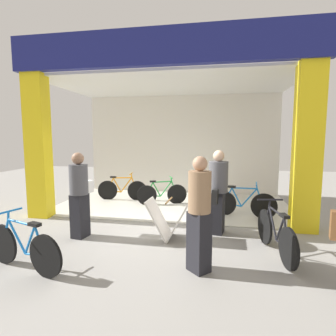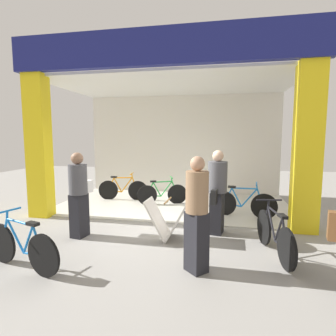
{
  "view_description": "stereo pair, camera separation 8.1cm",
  "coord_description": "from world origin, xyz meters",
  "px_view_note": "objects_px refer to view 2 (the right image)",
  "views": [
    {
      "loc": [
        1.17,
        -5.77,
        1.93
      ],
      "look_at": [
        0.0,
        0.87,
        1.15
      ],
      "focal_mm": 28.85,
      "sensor_mm": 36.0,
      "label": 1
    },
    {
      "loc": [
        1.25,
        -5.76,
        1.93
      ],
      "look_at": [
        0.0,
        0.87,
        1.15
      ],
      "focal_mm": 28.85,
      "sensor_mm": 36.0,
      "label": 2
    }
  ],
  "objects_px": {
    "pedestrian_1": "(217,191)",
    "pedestrian_0": "(79,193)",
    "bicycle_inside_0": "(123,189)",
    "bicycle_inside_1": "(162,194)",
    "sandwich_board_sign": "(168,219)",
    "pedestrian_3": "(197,214)",
    "bicycle_parked_1": "(22,247)",
    "bicycle_parked_0": "(274,235)",
    "bicycle_inside_2": "(243,203)"
  },
  "relations": [
    {
      "from": "bicycle_parked_1",
      "to": "sandwich_board_sign",
      "type": "relative_size",
      "value": 1.76
    },
    {
      "from": "bicycle_inside_1",
      "to": "pedestrian_1",
      "type": "bearing_deg",
      "value": -53.26
    },
    {
      "from": "bicycle_inside_0",
      "to": "pedestrian_1",
      "type": "relative_size",
      "value": 0.91
    },
    {
      "from": "bicycle_parked_1",
      "to": "pedestrian_3",
      "type": "height_order",
      "value": "pedestrian_3"
    },
    {
      "from": "sandwich_board_sign",
      "to": "bicycle_parked_1",
      "type": "bearing_deg",
      "value": -139.99
    },
    {
      "from": "bicycle_inside_0",
      "to": "bicycle_parked_0",
      "type": "xyz_separation_m",
      "value": [
        3.78,
        -3.25,
        0.01
      ]
    },
    {
      "from": "pedestrian_0",
      "to": "pedestrian_3",
      "type": "height_order",
      "value": "pedestrian_3"
    },
    {
      "from": "bicycle_parked_1",
      "to": "sandwich_board_sign",
      "type": "distance_m",
      "value": 2.44
    },
    {
      "from": "sandwich_board_sign",
      "to": "pedestrian_0",
      "type": "distance_m",
      "value": 1.78
    },
    {
      "from": "bicycle_inside_2",
      "to": "bicycle_parked_0",
      "type": "bearing_deg",
      "value": -81.62
    },
    {
      "from": "bicycle_inside_1",
      "to": "pedestrian_1",
      "type": "distance_m",
      "value": 2.66
    },
    {
      "from": "bicycle_inside_1",
      "to": "pedestrian_3",
      "type": "xyz_separation_m",
      "value": [
        1.28,
        -3.7,
        0.54
      ]
    },
    {
      "from": "bicycle_parked_0",
      "to": "sandwich_board_sign",
      "type": "xyz_separation_m",
      "value": [
        -1.84,
        0.4,
        0.03
      ]
    },
    {
      "from": "bicycle_parked_1",
      "to": "bicycle_inside_1",
      "type": "bearing_deg",
      "value": 73.51
    },
    {
      "from": "bicycle_parked_1",
      "to": "pedestrian_1",
      "type": "relative_size",
      "value": 0.9
    },
    {
      "from": "sandwich_board_sign",
      "to": "pedestrian_0",
      "type": "bearing_deg",
      "value": -173.62
    },
    {
      "from": "bicycle_parked_1",
      "to": "pedestrian_0",
      "type": "bearing_deg",
      "value": 83.23
    },
    {
      "from": "bicycle_parked_0",
      "to": "pedestrian_0",
      "type": "bearing_deg",
      "value": 176.65
    },
    {
      "from": "sandwich_board_sign",
      "to": "pedestrian_3",
      "type": "height_order",
      "value": "pedestrian_3"
    },
    {
      "from": "bicycle_parked_0",
      "to": "sandwich_board_sign",
      "type": "distance_m",
      "value": 1.88
    },
    {
      "from": "bicycle_parked_1",
      "to": "sandwich_board_sign",
      "type": "bearing_deg",
      "value": 40.01
    },
    {
      "from": "sandwich_board_sign",
      "to": "pedestrian_3",
      "type": "relative_size",
      "value": 0.51
    },
    {
      "from": "bicycle_inside_0",
      "to": "pedestrian_0",
      "type": "height_order",
      "value": "pedestrian_0"
    },
    {
      "from": "pedestrian_0",
      "to": "pedestrian_3",
      "type": "xyz_separation_m",
      "value": [
        2.34,
        -0.96,
        0.0
      ]
    },
    {
      "from": "bicycle_inside_2",
      "to": "pedestrian_1",
      "type": "distance_m",
      "value": 1.48
    },
    {
      "from": "bicycle_inside_0",
      "to": "pedestrian_3",
      "type": "height_order",
      "value": "pedestrian_3"
    },
    {
      "from": "bicycle_inside_2",
      "to": "pedestrian_1",
      "type": "height_order",
      "value": "pedestrian_1"
    },
    {
      "from": "bicycle_inside_2",
      "to": "pedestrian_1",
      "type": "relative_size",
      "value": 0.92
    },
    {
      "from": "pedestrian_1",
      "to": "pedestrian_0",
      "type": "bearing_deg",
      "value": -165.77
    },
    {
      "from": "bicycle_inside_1",
      "to": "pedestrian_3",
      "type": "height_order",
      "value": "pedestrian_3"
    },
    {
      "from": "bicycle_inside_0",
      "to": "bicycle_inside_2",
      "type": "relative_size",
      "value": 0.99
    },
    {
      "from": "pedestrian_1",
      "to": "bicycle_inside_0",
      "type": "bearing_deg",
      "value": 140.07
    },
    {
      "from": "bicycle_inside_1",
      "to": "bicycle_parked_1",
      "type": "distance_m",
      "value": 4.3
    },
    {
      "from": "bicycle_parked_1",
      "to": "bicycle_inside_0",
      "type": "bearing_deg",
      "value": 90.96
    },
    {
      "from": "sandwich_board_sign",
      "to": "pedestrian_0",
      "type": "relative_size",
      "value": 0.52
    },
    {
      "from": "bicycle_inside_1",
      "to": "sandwich_board_sign",
      "type": "bearing_deg",
      "value": -75.78
    },
    {
      "from": "bicycle_inside_1",
      "to": "bicycle_parked_0",
      "type": "distance_m",
      "value": 3.86
    },
    {
      "from": "bicycle_inside_0",
      "to": "bicycle_inside_1",
      "type": "xyz_separation_m",
      "value": [
        1.29,
        -0.3,
        -0.02
      ]
    },
    {
      "from": "sandwich_board_sign",
      "to": "pedestrian_1",
      "type": "relative_size",
      "value": 0.51
    },
    {
      "from": "pedestrian_3",
      "to": "sandwich_board_sign",
      "type": "bearing_deg",
      "value": 118.91
    },
    {
      "from": "bicycle_parked_1",
      "to": "pedestrian_3",
      "type": "xyz_separation_m",
      "value": [
        2.5,
        0.42,
        0.51
      ]
    },
    {
      "from": "bicycle_inside_2",
      "to": "bicycle_parked_0",
      "type": "xyz_separation_m",
      "value": [
        0.31,
        -2.1,
        0.01
      ]
    },
    {
      "from": "sandwich_board_sign",
      "to": "pedestrian_1",
      "type": "distance_m",
      "value": 1.13
    },
    {
      "from": "bicycle_inside_1",
      "to": "pedestrian_0",
      "type": "relative_size",
      "value": 0.84
    },
    {
      "from": "bicycle_inside_1",
      "to": "bicycle_parked_0",
      "type": "relative_size",
      "value": 0.88
    },
    {
      "from": "bicycle_inside_0",
      "to": "pedestrian_1",
      "type": "height_order",
      "value": "pedestrian_1"
    },
    {
      "from": "sandwich_board_sign",
      "to": "pedestrian_1",
      "type": "xyz_separation_m",
      "value": [
        0.91,
        0.47,
        0.49
      ]
    },
    {
      "from": "bicycle_parked_1",
      "to": "pedestrian_0",
      "type": "distance_m",
      "value": 1.48
    },
    {
      "from": "bicycle_inside_0",
      "to": "bicycle_parked_0",
      "type": "bearing_deg",
      "value": -40.74
    },
    {
      "from": "bicycle_inside_2",
      "to": "bicycle_parked_0",
      "type": "relative_size",
      "value": 0.98
    }
  ]
}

